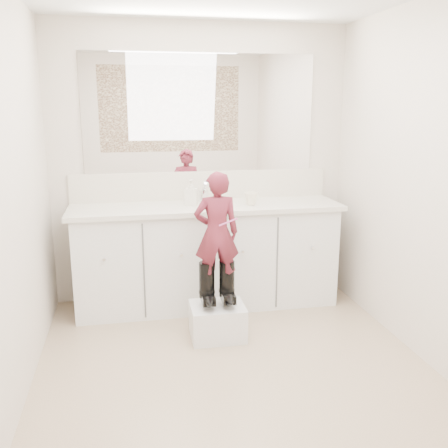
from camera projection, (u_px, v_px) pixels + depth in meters
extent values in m
plane|color=#927E5F|center=(237.00, 374.00, 3.25)|extent=(3.00, 3.00, 0.00)
plane|color=beige|center=(201.00, 164.00, 4.40)|extent=(2.60, 0.00, 2.60)
plane|color=beige|center=(345.00, 275.00, 1.54)|extent=(2.60, 0.00, 2.60)
plane|color=beige|center=(7.00, 201.00, 2.73)|extent=(0.00, 3.00, 3.00)
plane|color=beige|center=(435.00, 186.00, 3.21)|extent=(0.00, 3.00, 3.00)
cube|color=silver|center=(207.00, 257.00, 4.32)|extent=(2.20, 0.55, 0.85)
cube|color=beige|center=(207.00, 207.00, 4.20)|extent=(2.28, 0.58, 0.04)
cube|color=beige|center=(202.00, 185.00, 4.43)|extent=(2.28, 0.03, 0.25)
cube|color=white|center=(201.00, 113.00, 4.29)|extent=(2.00, 0.02, 1.00)
cube|color=#472819|center=(353.00, 127.00, 1.44)|extent=(2.00, 0.01, 1.20)
cylinder|color=silver|center=(204.00, 196.00, 4.34)|extent=(0.08, 0.08, 0.10)
imported|color=beige|center=(251.00, 199.00, 4.20)|extent=(0.13, 0.13, 0.11)
imported|color=silver|center=(191.00, 192.00, 4.17)|extent=(0.12, 0.13, 0.22)
cube|color=silver|center=(217.00, 321.00, 3.75)|extent=(0.41, 0.34, 0.26)
imported|color=#982F3F|center=(217.00, 233.00, 3.61)|extent=(0.33, 0.22, 0.90)
cylinder|color=#CE5099|center=(228.00, 222.00, 3.52)|extent=(0.14, 0.01, 0.06)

